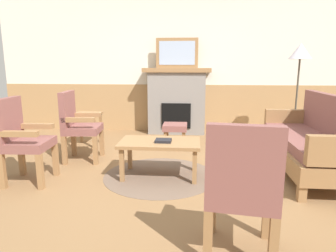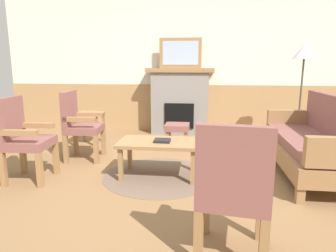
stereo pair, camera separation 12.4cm
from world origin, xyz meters
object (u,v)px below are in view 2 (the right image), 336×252
fireplace (180,101)px  side_table (90,119)px  coffee_table (159,145)px  book_on_table (162,141)px  armchair_by_window_left (22,135)px  armchair_front_left (233,186)px  armchair_near_fireplace (79,122)px  floor_lamp_by_couch (304,58)px  framed_picture (180,53)px  couch (311,143)px  footstool (177,128)px

fireplace → side_table: 1.80m
coffee_table → book_on_table: book_on_table is taller
book_on_table → armchair_by_window_left: size_ratio=0.19×
armchair_front_left → book_on_table: bearing=115.0°
armchair_by_window_left → side_table: bearing=84.0°
coffee_table → armchair_near_fireplace: armchair_near_fireplace is taller
fireplace → armchair_by_window_left: 3.13m
armchair_front_left → floor_lamp_by_couch: (1.37, 3.16, 0.91)m
framed_picture → couch: 2.98m
fireplace → couch: size_ratio=0.72×
armchair_by_window_left → armchair_near_fireplace: bearing=69.0°
armchair_by_window_left → side_table: (0.17, 1.63, -0.10)m
armchair_near_fireplace → footstool: bearing=35.5°
side_table → armchair_front_left: bearing=-53.2°
armchair_near_fireplace → book_on_table: bearing=-24.0°
fireplace → book_on_table: 2.41m
fireplace → couch: (1.77, -2.10, -0.26)m
footstool → armchair_front_left: 3.06m
fireplace → coffee_table: fireplace is taller
coffee_table → armchair_by_window_left: armchair_by_window_left is taller
fireplace → floor_lamp_by_couch: 2.30m
floor_lamp_by_couch → armchair_front_left: bearing=-113.4°
couch → armchair_by_window_left: bearing=-170.2°
couch → armchair_near_fireplace: bearing=175.1°
couch → floor_lamp_by_couch: floor_lamp_by_couch is taller
framed_picture → armchair_front_left: bearing=-80.2°
armchair_near_fireplace → side_table: bearing=101.1°
coffee_table → side_table: (-1.38, 1.32, 0.05)m
couch → book_on_table: couch is taller
couch → footstool: size_ratio=4.50×
book_on_table → coffee_table: bearing=146.0°
fireplace → armchair_by_window_left: bearing=-121.1°
coffee_table → armchair_front_left: 1.68m
side_table → floor_lamp_by_couch: size_ratio=0.33×
armchair_near_fireplace → armchair_front_left: 2.83m
fireplace → footstool: bearing=-88.4°
armchair_front_left → couch: bearing=58.2°
side_table → footstool: bearing=6.1°
framed_picture → coffee_table: size_ratio=0.83×
framed_picture → armchair_front_left: (0.67, -3.88, -1.02)m
armchair_by_window_left → armchair_front_left: size_ratio=1.00×
coffee_table → armchair_near_fireplace: size_ratio=0.98×
framed_picture → book_on_table: size_ratio=4.22×
couch → side_table: 3.38m
armchair_near_fireplace → armchair_by_window_left: bearing=-111.0°
armchair_front_left → side_table: (-2.11, 2.83, -0.10)m
coffee_table → framed_picture: bearing=88.4°
fireplace → coffee_table: bearing=-91.6°
coffee_table → footstool: coffee_table is taller
couch → coffee_table: 1.86m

